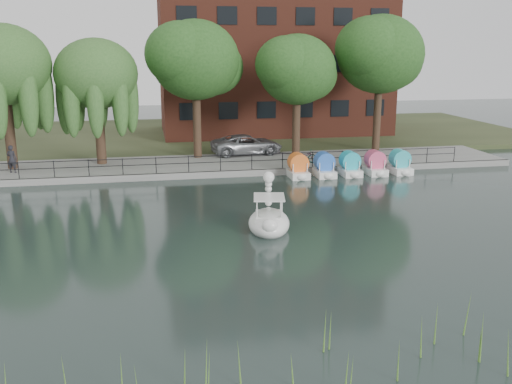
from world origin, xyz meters
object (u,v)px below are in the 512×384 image
object	(u,v)px
bicycle	(304,155)
swan_boat	(269,218)
minivan	(247,143)
pedestrian	(12,157)

from	to	relation	value
bicycle	swan_boat	size ratio (longest dim) A/B	0.54
minivan	pedestrian	bearing A→B (deg)	96.19
bicycle	pedestrian	distance (m)	18.56
minivan	swan_boat	size ratio (longest dim) A/B	1.83
pedestrian	swan_boat	xyz separation A→B (m)	(13.45, -12.88, -0.85)
bicycle	swan_boat	world-z (taller)	swan_boat
bicycle	swan_boat	xyz separation A→B (m)	(-5.10, -12.56, -0.36)
minivan	swan_boat	distance (m)	16.43
bicycle	swan_boat	bearing A→B (deg)	174.15
pedestrian	swan_boat	world-z (taller)	swan_boat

